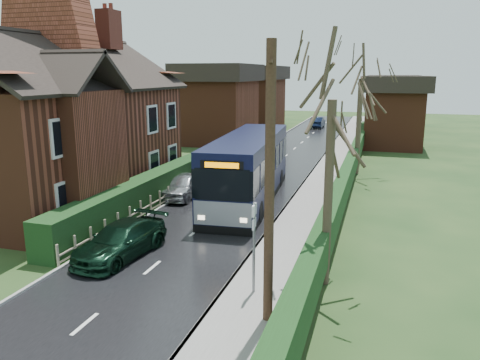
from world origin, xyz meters
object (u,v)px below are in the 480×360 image
(telegraph_pole, at_px, (269,189))
(car_green, at_px, (121,241))
(bus_stop_sign, at_px, (254,236))
(brick_house, at_px, (58,120))
(bus, at_px, (249,169))
(car_silver, at_px, (184,186))

(telegraph_pole, bearing_deg, car_green, 144.49)
(bus_stop_sign, height_order, telegraph_pole, telegraph_pole)
(brick_house, distance_m, bus_stop_sign, 15.11)
(brick_house, bearing_deg, bus, 17.05)
(bus, relative_size, car_silver, 3.01)
(car_silver, distance_m, bus_stop_sign, 12.42)
(brick_house, xyz_separation_m, telegraph_pole, (13.53, -9.24, -0.54))
(car_green, height_order, telegraph_pole, telegraph_pole)
(car_green, bearing_deg, car_silver, 104.43)
(car_green, height_order, bus_stop_sign, bus_stop_sign)
(car_green, xyz_separation_m, telegraph_pole, (6.40, -3.10, 3.20))
(bus, height_order, car_silver, bus)
(car_silver, bearing_deg, bus_stop_sign, -57.68)
(bus_stop_sign, bearing_deg, bus, 101.66)
(brick_house, relative_size, bus, 1.24)
(bus, bearing_deg, telegraph_pole, -76.49)
(brick_house, bearing_deg, telegraph_pole, -34.32)
(brick_house, distance_m, car_green, 10.13)
(car_green, bearing_deg, telegraph_pole, -19.29)
(bus_stop_sign, bearing_deg, telegraph_pole, -66.33)
(bus, xyz_separation_m, car_silver, (-3.60, -0.40, -1.08))
(brick_house, height_order, bus_stop_sign, brick_house)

